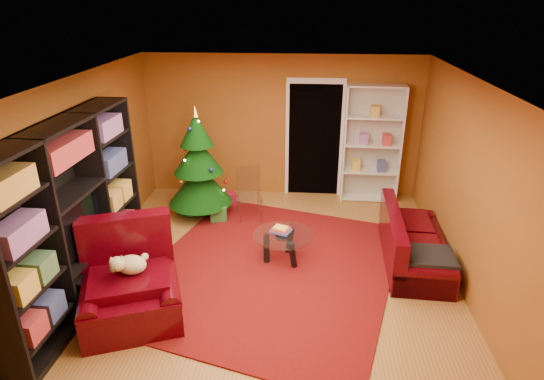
# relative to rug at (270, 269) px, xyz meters

# --- Properties ---
(floor) EXTENTS (5.00, 5.50, 0.05)m
(floor) POSITION_rel_rug_xyz_m (-0.00, -0.03, -0.04)
(floor) COLOR olive
(floor) RESTS_ON ground
(ceiling) EXTENTS (5.00, 5.50, 0.05)m
(ceiling) POSITION_rel_rug_xyz_m (-0.00, -0.03, 2.61)
(ceiling) COLOR silver
(ceiling) RESTS_ON wall_back
(wall_back) EXTENTS (5.00, 0.05, 2.60)m
(wall_back) POSITION_rel_rug_xyz_m (-0.00, 2.74, 1.29)
(wall_back) COLOR #96561E
(wall_back) RESTS_ON ground
(wall_left) EXTENTS (0.05, 5.50, 2.60)m
(wall_left) POSITION_rel_rug_xyz_m (-2.53, -0.03, 1.29)
(wall_left) COLOR #96561E
(wall_left) RESTS_ON ground
(wall_right) EXTENTS (0.05, 5.50, 2.60)m
(wall_right) POSITION_rel_rug_xyz_m (2.52, -0.03, 1.29)
(wall_right) COLOR #96561E
(wall_right) RESTS_ON ground
(doorway) EXTENTS (1.06, 0.60, 2.16)m
(doorway) POSITION_rel_rug_xyz_m (0.60, 2.70, 1.04)
(doorway) COLOR black
(doorway) RESTS_ON floor
(rug) EXTENTS (4.13, 4.50, 0.02)m
(rug) POSITION_rel_rug_xyz_m (0.00, 0.00, 0.00)
(rug) COLOR maroon
(rug) RESTS_ON floor
(media_unit) EXTENTS (0.54, 2.93, 2.24)m
(media_unit) POSITION_rel_rug_xyz_m (-2.28, -0.79, 1.11)
(media_unit) COLOR black
(media_unit) RESTS_ON floor
(christmas_tree) EXTENTS (1.32, 1.32, 1.93)m
(christmas_tree) POSITION_rel_rug_xyz_m (-1.33, 1.64, 0.92)
(christmas_tree) COLOR black
(christmas_tree) RESTS_ON floor
(gift_box_teal) EXTENTS (0.38, 0.38, 0.30)m
(gift_box_teal) POSITION_rel_rug_xyz_m (-1.57, 1.68, 0.14)
(gift_box_teal) COLOR teal
(gift_box_teal) RESTS_ON floor
(gift_box_green) EXTENTS (0.33, 0.33, 0.27)m
(gift_box_green) POSITION_rel_rug_xyz_m (-1.00, 1.45, 0.12)
(gift_box_green) COLOR #27692B
(gift_box_green) RESTS_ON floor
(gift_box_red) EXTENTS (0.29, 0.29, 0.23)m
(gift_box_red) POSITION_rel_rug_xyz_m (-0.91, 2.07, 0.10)
(gift_box_red) COLOR maroon
(gift_box_red) RESTS_ON floor
(white_bookshelf) EXTENTS (1.02, 0.40, 2.18)m
(white_bookshelf) POSITION_rel_rug_xyz_m (1.63, 2.54, 1.05)
(white_bookshelf) COLOR white
(white_bookshelf) RESTS_ON floor
(armchair) EXTENTS (1.52, 1.52, 0.92)m
(armchair) POSITION_rel_rug_xyz_m (-1.53, -1.14, 0.45)
(armchair) COLOR #360109
(armchair) RESTS_ON rug
(dog) EXTENTS (0.48, 0.42, 0.30)m
(dog) POSITION_rel_rug_xyz_m (-1.50, -1.08, 0.68)
(dog) COLOR beige
(dog) RESTS_ON armchair
(sofa) EXTENTS (0.90, 1.83, 0.77)m
(sofa) POSITION_rel_rug_xyz_m (2.02, 0.35, 0.38)
(sofa) COLOR #360109
(sofa) RESTS_ON rug
(coffee_table) EXTENTS (1.10, 1.10, 0.53)m
(coffee_table) POSITION_rel_rug_xyz_m (0.16, 0.24, 0.21)
(coffee_table) COLOR gray
(coffee_table) RESTS_ON rug
(acrylic_chair) EXTENTS (0.52, 0.54, 0.82)m
(acrylic_chair) POSITION_rel_rug_xyz_m (-0.47, 1.53, 0.40)
(acrylic_chair) COLOR #66605B
(acrylic_chair) RESTS_ON rug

